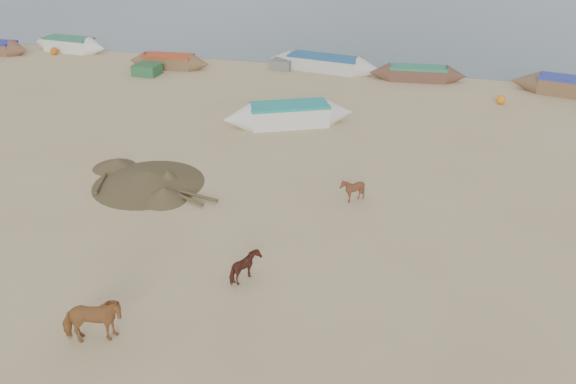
# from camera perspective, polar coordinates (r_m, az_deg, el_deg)

# --- Properties ---
(ground) EXTENTS (140.00, 140.00, 0.00)m
(ground) POSITION_cam_1_polar(r_m,az_deg,el_deg) (14.59, -4.44, -10.54)
(ground) COLOR tan
(ground) RESTS_ON ground
(cow_adult) EXTENTS (1.56, 1.17, 1.20)m
(cow_adult) POSITION_cam_1_polar(r_m,az_deg,el_deg) (13.63, -19.24, -12.29)
(cow_adult) COLOR #9C6233
(cow_adult) RESTS_ON ground
(calf_front) EXTENTS (0.82, 0.73, 0.87)m
(calf_front) POSITION_cam_1_polar(r_m,az_deg,el_deg) (18.73, 6.54, 0.23)
(calf_front) COLOR #592F1C
(calf_front) RESTS_ON ground
(calf_right) EXTENTS (0.72, 0.84, 0.82)m
(calf_right) POSITION_cam_1_polar(r_m,az_deg,el_deg) (14.88, -4.29, -7.71)
(calf_right) COLOR #50241A
(calf_right) RESTS_ON ground
(near_canoe) EXTENTS (5.86, 3.84, 0.98)m
(near_canoe) POSITION_cam_1_polar(r_m,az_deg,el_deg) (25.13, 0.10, 7.86)
(near_canoe) COLOR silver
(near_canoe) RESTS_ON ground
(debris_pile) EXTENTS (4.46, 4.46, 0.50)m
(debris_pile) POSITION_cam_1_polar(r_m,az_deg,el_deg) (20.47, -14.01, 1.46)
(debris_pile) COLOR brown
(debris_pile) RESTS_ON ground
(waterline_canoes) EXTENTS (53.44, 4.46, 0.92)m
(waterline_canoes) POSITION_cam_1_polar(r_m,az_deg,el_deg) (33.12, 4.22, 12.58)
(waterline_canoes) COLOR brown
(waterline_canoes) RESTS_ON ground
(beach_clutter) EXTENTS (45.29, 4.58, 0.64)m
(beach_clutter) POSITION_cam_1_polar(r_m,az_deg,el_deg) (31.30, 16.68, 10.36)
(beach_clutter) COLOR #295D36
(beach_clutter) RESTS_ON ground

